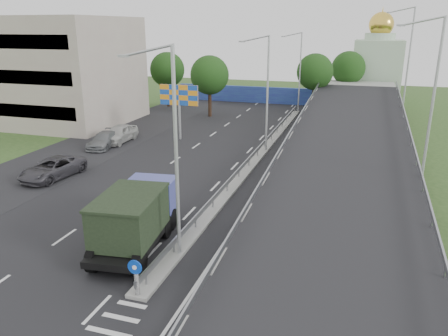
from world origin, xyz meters
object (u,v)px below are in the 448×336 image
at_px(lamp_post_far, 299,68).
at_px(church, 377,65).
at_px(lamp_post_near, 172,144).
at_px(dump_truck, 137,215).
at_px(parked_car_c, 53,168).
at_px(lamp_post_mid, 265,88).
at_px(billboard, 179,98).
at_px(parked_car_d, 104,140).
at_px(parked_car_e, 119,134).
at_px(sign_bollard, 136,277).

xyz_separation_m(lamp_post_far, church, (9.89, 14.00, -0.50)).
relative_size(lamp_post_near, dump_truck, 1.36).
xyz_separation_m(lamp_post_far, parked_car_c, (-13.64, -31.89, -5.06)).
distance_m(church, parked_car_c, 51.77).
bearing_deg(lamp_post_mid, billboard, 167.62).
bearing_deg(billboard, lamp_post_far, 63.16).
bearing_deg(parked_car_d, billboard, 33.50).
xyz_separation_m(lamp_post_mid, church, (9.89, 34.00, -0.50)).
distance_m(church, parked_car_e, 42.73).
bearing_deg(church, dump_truck, -102.86).
bearing_deg(billboard, parked_car_c, -108.06).
bearing_deg(lamp_post_mid, lamp_post_far, 90.00).
relative_size(parked_car_c, parked_car_e, 1.07).
bearing_deg(lamp_post_near, parked_car_d, 131.00).
bearing_deg(lamp_post_far, dump_truck, -93.38).
relative_size(sign_bollard, dump_truck, 0.23).
xyz_separation_m(lamp_post_far, parked_car_d, (-14.80, -22.97, -5.11)).
bearing_deg(parked_car_e, sign_bollard, -58.64).
xyz_separation_m(billboard, parked_car_c, (-4.53, -13.89, -3.43)).
bearing_deg(billboard, lamp_post_near, -67.51).
distance_m(sign_bollard, dump_truck, 4.87).
bearing_deg(lamp_post_mid, sign_bollard, -90.26).
bearing_deg(sign_bollard, parked_car_d, 125.16).
bearing_deg(parked_car_d, lamp_post_mid, 3.70).
relative_size(billboard, parked_car_d, 1.14).
xyz_separation_m(church, dump_truck, (-12.23, -53.55, -3.56)).
height_order(lamp_post_near, lamp_post_far, same).
bearing_deg(parked_car_c, billboard, 78.61).
bearing_deg(parked_car_d, dump_truck, -60.73).
xyz_separation_m(parked_car_c, parked_car_d, (-1.16, 8.91, -0.05)).
bearing_deg(parked_car_e, lamp_post_near, -53.58).
distance_m(lamp_post_near, parked_car_c, 16.65).
relative_size(sign_bollard, parked_car_e, 0.33).
distance_m(lamp_post_near, parked_car_d, 23.13).
bearing_deg(lamp_post_near, sign_bollard, -91.64).
xyz_separation_m(lamp_post_mid, dump_truck, (-2.34, -19.55, -4.06)).
distance_m(lamp_post_mid, lamp_post_far, 20.00).
bearing_deg(sign_bollard, church, 80.19).
relative_size(sign_bollard, billboard, 0.30).
distance_m(sign_bollard, lamp_post_far, 44.08).
relative_size(sign_bollard, lamp_post_near, 0.17).
xyz_separation_m(lamp_post_far, dump_truck, (-2.34, -39.55, -4.06)).
bearing_deg(dump_truck, lamp_post_mid, 76.17).
height_order(lamp_post_mid, dump_truck, lamp_post_mid).
xyz_separation_m(dump_truck, parked_car_c, (-11.30, 7.67, -0.99)).
bearing_deg(billboard, sign_bollard, -70.79).
bearing_deg(sign_bollard, lamp_post_near, 88.36).
distance_m(billboard, parked_car_d, 8.32).
height_order(lamp_post_mid, church, church).
distance_m(sign_bollard, church, 58.84).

